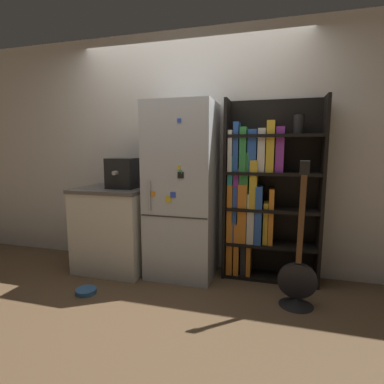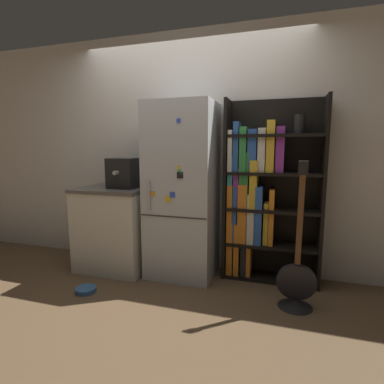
% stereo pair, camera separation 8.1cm
% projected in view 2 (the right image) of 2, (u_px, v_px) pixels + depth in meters
% --- Properties ---
extents(ground_plane, '(16.00, 16.00, 0.00)m').
position_uv_depth(ground_plane, '(177.00, 280.00, 3.09)').
color(ground_plane, brown).
extents(wall_back, '(8.00, 0.05, 2.60)m').
position_uv_depth(wall_back, '(191.00, 152.00, 3.35)').
color(wall_back, silver).
rests_on(wall_back, ground_plane).
extents(refrigerator, '(0.69, 0.59, 1.80)m').
position_uv_depth(refrigerator, '(182.00, 191.00, 3.12)').
color(refrigerator, silver).
rests_on(refrigerator, ground_plane).
extents(bookshelf, '(0.95, 0.30, 1.83)m').
position_uv_depth(bookshelf, '(259.00, 195.00, 3.05)').
color(bookshelf, black).
rests_on(bookshelf, ground_plane).
extents(kitchen_counter, '(0.78, 0.66, 0.92)m').
position_uv_depth(kitchen_counter, '(116.00, 228.00, 3.37)').
color(kitchen_counter, silver).
rests_on(kitchen_counter, ground_plane).
extents(espresso_machine, '(0.30, 0.31, 0.32)m').
position_uv_depth(espresso_machine, '(123.00, 173.00, 3.23)').
color(espresso_machine, black).
rests_on(espresso_machine, kitchen_counter).
extents(guitar, '(0.33, 0.30, 1.25)m').
position_uv_depth(guitar, '(296.00, 287.00, 2.53)').
color(guitar, black).
rests_on(guitar, ground_plane).
extents(pet_bowl, '(0.19, 0.19, 0.04)m').
position_uv_depth(pet_bowl, '(86.00, 289.00, 2.83)').
color(pet_bowl, '#3366A5').
rests_on(pet_bowl, ground_plane).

